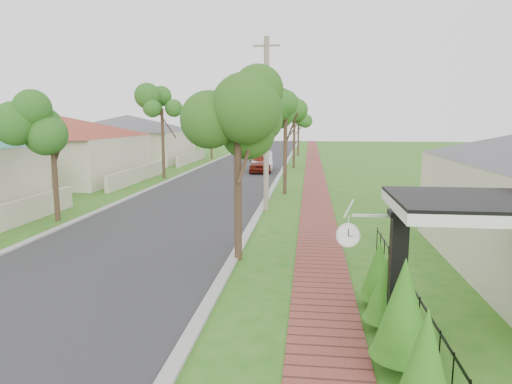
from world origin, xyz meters
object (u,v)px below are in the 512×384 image
at_px(porch_post, 397,283).
at_px(parked_car_red, 261,163).
at_px(utility_pole, 266,124).
at_px(parked_car_white, 262,161).
at_px(station_clock, 350,234).
at_px(near_tree, 238,119).

height_order(porch_post, parked_car_red, porch_post).
bearing_deg(utility_pole, parked_car_white, 96.61).
relative_size(porch_post, utility_pole, 0.32).
relative_size(utility_pole, station_clock, 7.20).
distance_m(parked_car_red, near_tree, 23.20).
xyz_separation_m(porch_post, near_tree, (-3.75, 4.59, 3.06)).
distance_m(utility_pole, station_clock, 12.28).
xyz_separation_m(near_tree, station_clock, (2.88, -4.19, -2.23)).
bearing_deg(near_tree, parked_car_red, 94.50).
bearing_deg(station_clock, parked_car_red, 99.82).
height_order(parked_car_red, parked_car_white, parked_car_white).
relative_size(porch_post, near_tree, 0.48).
height_order(parked_car_white, station_clock, station_clock).
height_order(porch_post, station_clock, porch_post).
xyz_separation_m(parked_car_red, parked_car_white, (0.00, 1.14, 0.05)).
height_order(parked_car_red, near_tree, near_tree).
bearing_deg(utility_pole, station_clock, -76.73).
height_order(porch_post, near_tree, near_tree).
height_order(near_tree, utility_pole, utility_pole).
bearing_deg(porch_post, utility_pole, 106.66).
xyz_separation_m(utility_pole, station_clock, (2.78, -11.79, -1.99)).
relative_size(parked_car_red, utility_pole, 0.54).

